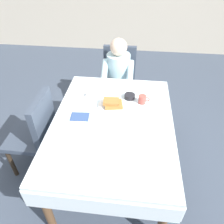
% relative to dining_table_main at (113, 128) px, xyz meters
% --- Properties ---
extents(ground_plane, '(14.00, 14.00, 0.00)m').
position_rel_dining_table_main_xyz_m(ground_plane, '(0.00, 0.00, -0.65)').
color(ground_plane, '#3D4756').
extents(dining_table_main, '(1.12, 1.52, 0.74)m').
position_rel_dining_table_main_xyz_m(dining_table_main, '(0.00, 0.00, 0.00)').
color(dining_table_main, silver).
rests_on(dining_table_main, ground).
extents(chair_diner, '(0.44, 0.45, 0.93)m').
position_rel_dining_table_main_xyz_m(chair_diner, '(-0.04, 1.17, -0.12)').
color(chair_diner, '#384251').
rests_on(chair_diner, ground).
extents(diner_person, '(0.40, 0.43, 1.12)m').
position_rel_dining_table_main_xyz_m(diner_person, '(-0.04, 1.01, 0.02)').
color(diner_person, silver).
rests_on(diner_person, ground).
extents(chair_left_side, '(0.45, 0.44, 0.93)m').
position_rel_dining_table_main_xyz_m(chair_left_side, '(-0.77, 0.00, -0.12)').
color(chair_left_side, '#384251').
rests_on(chair_left_side, ground).
extents(plate_breakfast, '(0.28, 0.28, 0.02)m').
position_rel_dining_table_main_xyz_m(plate_breakfast, '(-0.03, 0.22, 0.10)').
color(plate_breakfast, white).
rests_on(plate_breakfast, dining_table_main).
extents(breakfast_stack, '(0.20, 0.17, 0.06)m').
position_rel_dining_table_main_xyz_m(breakfast_stack, '(-0.02, 0.21, 0.13)').
color(breakfast_stack, '#A36B33').
rests_on(breakfast_stack, plate_breakfast).
extents(cup_coffee, '(0.11, 0.08, 0.08)m').
position_rel_dining_table_main_xyz_m(cup_coffee, '(0.27, 0.31, 0.13)').
color(cup_coffee, '#B24C42').
rests_on(cup_coffee, dining_table_main).
extents(bowl_butter, '(0.11, 0.11, 0.04)m').
position_rel_dining_table_main_xyz_m(bowl_butter, '(0.14, 0.37, 0.11)').
color(bowl_butter, black).
rests_on(bowl_butter, dining_table_main).
extents(syrup_pitcher, '(0.08, 0.08, 0.07)m').
position_rel_dining_table_main_xyz_m(syrup_pitcher, '(-0.30, 0.36, 0.13)').
color(syrup_pitcher, silver).
rests_on(syrup_pitcher, dining_table_main).
extents(fork_left_of_plate, '(0.03, 0.18, 0.00)m').
position_rel_dining_table_main_xyz_m(fork_left_of_plate, '(-0.22, 0.20, 0.09)').
color(fork_left_of_plate, silver).
rests_on(fork_left_of_plate, dining_table_main).
extents(knife_right_of_plate, '(0.04, 0.20, 0.00)m').
position_rel_dining_table_main_xyz_m(knife_right_of_plate, '(0.16, 0.20, 0.09)').
color(knife_right_of_plate, silver).
rests_on(knife_right_of_plate, dining_table_main).
extents(spoon_near_edge, '(0.15, 0.03, 0.00)m').
position_rel_dining_table_main_xyz_m(spoon_near_edge, '(-0.02, -0.09, 0.09)').
color(spoon_near_edge, silver).
rests_on(spoon_near_edge, dining_table_main).
extents(napkin_folded, '(0.18, 0.13, 0.01)m').
position_rel_dining_table_main_xyz_m(napkin_folded, '(-0.31, 0.02, 0.09)').
color(napkin_folded, '#334C7F').
rests_on(napkin_folded, dining_table_main).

